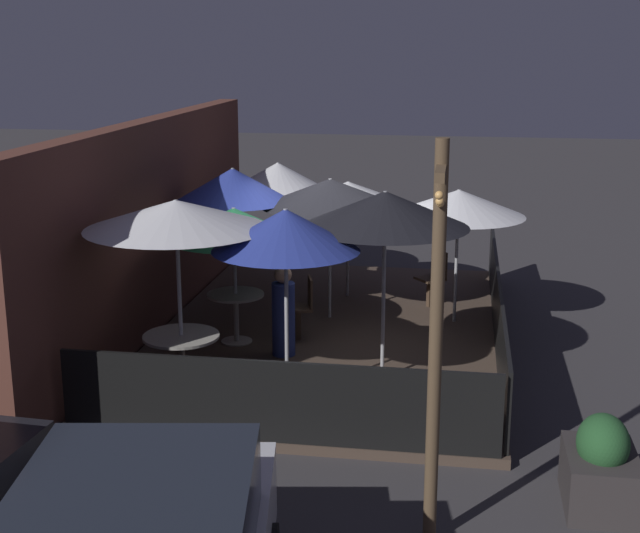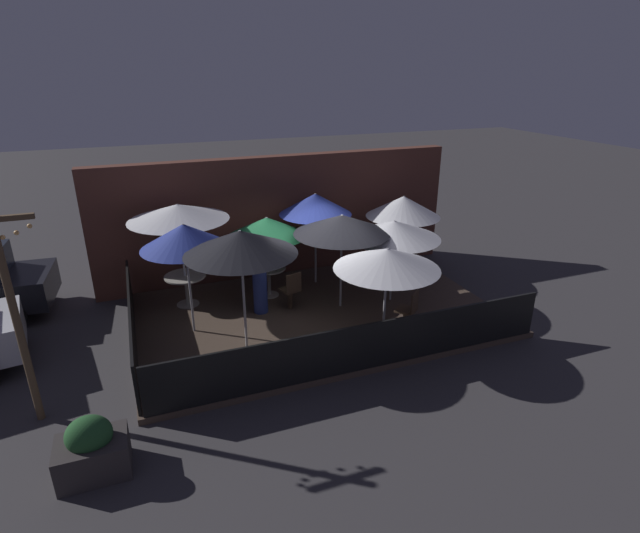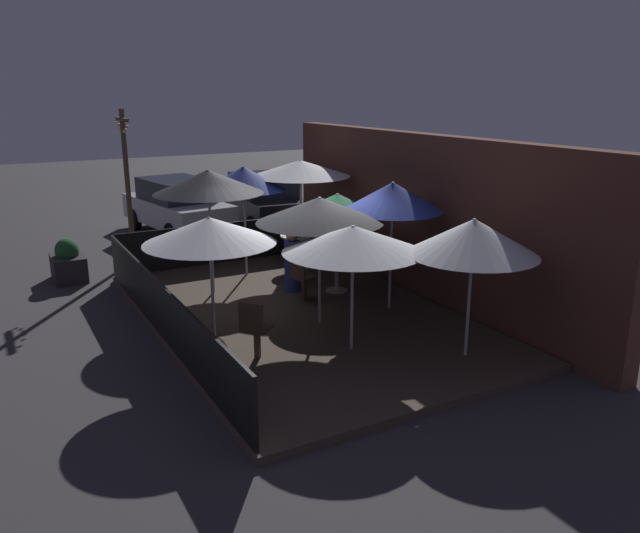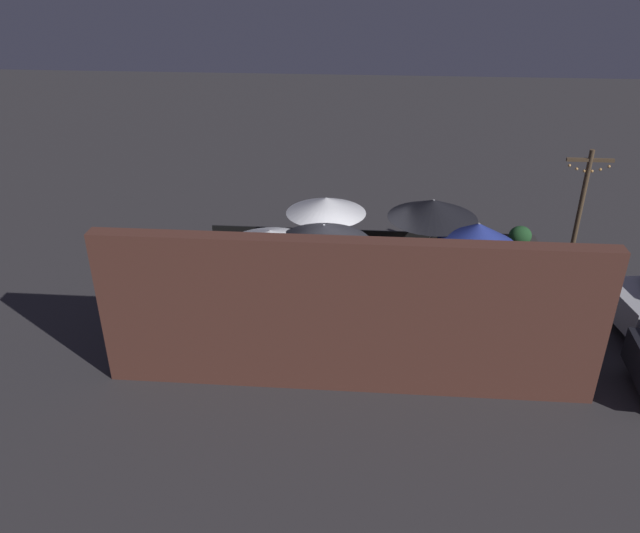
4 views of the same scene
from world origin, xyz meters
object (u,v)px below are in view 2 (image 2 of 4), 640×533
dining_table_0 (269,273)px  dining_table_1 (186,281)px  patron_0 (260,288)px  patio_umbrella_5 (387,259)px  patio_umbrella_6 (184,236)px  patio_umbrella_2 (394,229)px  patio_umbrella_1 (178,212)px  patio_umbrella_8 (315,204)px  patio_chair_1 (409,309)px  patio_umbrella_0 (267,227)px  patio_umbrella_4 (240,242)px  light_post (13,307)px  planter_box (92,450)px  patio_chair_0 (291,289)px  patio_umbrella_3 (403,206)px  patio_umbrella_7 (342,224)px

dining_table_0 → dining_table_1: bearing=174.4°
patron_0 → patio_umbrella_5: bearing=112.7°
patron_0 → patio_umbrella_6: bearing=-3.6°
dining_table_0 → patron_0: bearing=-118.0°
dining_table_1 → patio_umbrella_2: bearing=-17.8°
patio_umbrella_2 → patio_umbrella_1: bearing=162.2°
patio_umbrella_8 → patio_chair_1: (0.95, -3.15, -1.60)m
patio_umbrella_0 → patio_umbrella_4: 2.56m
patio_umbrella_6 → light_post: bearing=-145.8°
dining_table_1 → patio_umbrella_4: bearing=-70.5°
dining_table_1 → patio_umbrella_5: bearing=-43.9°
dining_table_0 → light_post: bearing=-147.5°
patio_umbrella_8 → planter_box: (-5.22, -5.01, -1.83)m
patio_umbrella_1 → light_post: size_ratio=0.67×
patio_umbrella_2 → patio_umbrella_6: bearing=178.3°
patio_umbrella_6 → dining_table_1: (0.03, 1.36, -1.55)m
patio_chair_0 → patio_chair_1: bearing=-148.4°
dining_table_0 → dining_table_1: dining_table_1 is taller
patio_umbrella_5 → light_post: 6.28m
patio_umbrella_3 → light_post: (-8.51, -3.18, 0.06)m
dining_table_1 → patron_0: size_ratio=0.74×
patio_chair_0 → patron_0: 0.72m
patio_umbrella_0 → patio_chair_0: 1.60m
patio_umbrella_3 → patio_chair_1: patio_umbrella_3 is taller
patio_umbrella_7 → patio_umbrella_8: bearing=92.2°
patio_umbrella_0 → patio_umbrella_2: 2.98m
patio_umbrella_4 → patio_chair_0: 2.58m
patio_umbrella_5 → patio_chair_1: 1.65m
patio_umbrella_3 → planter_box: (-7.61, -4.79, -1.60)m
patio_umbrella_6 → patio_umbrella_5: bearing=-29.6°
patio_umbrella_6 → planter_box: patio_umbrella_6 is taller
dining_table_0 → patron_0: 0.90m
patio_umbrella_3 → patio_umbrella_6: size_ratio=0.90×
patio_umbrella_0 → patio_umbrella_4: size_ratio=0.81×
dining_table_0 → light_post: 5.81m
dining_table_0 → patron_0: patron_0 is taller
dining_table_0 → patio_chair_0: bearing=-73.8°
patio_umbrella_0 → patio_umbrella_3: bearing=2.1°
planter_box → patio_umbrella_4: bearing=40.9°
patio_umbrella_7 → patio_umbrella_6: bearing=179.7°
patio_umbrella_8 → light_post: size_ratio=0.65×
patio_umbrella_0 → planter_box: bearing=-129.7°
patio_umbrella_2 → dining_table_1: size_ratio=2.27×
patio_umbrella_1 → patio_umbrella_8: patio_umbrella_1 is taller
patio_umbrella_0 → dining_table_0: 1.19m
patio_umbrella_5 → patio_chair_0: size_ratio=2.23×
patio_umbrella_3 → patio_umbrella_4: size_ratio=0.87×
patio_umbrella_7 → planter_box: size_ratio=2.31×
planter_box → patio_umbrella_2: bearing=27.1°
patio_chair_0 → light_post: light_post is taller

